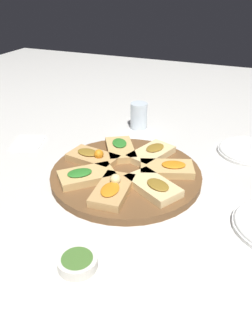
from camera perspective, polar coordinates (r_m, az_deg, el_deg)
name	(u,v)px	position (r m, az deg, el deg)	size (l,w,h in m)	color
ground_plane	(126,178)	(0.95, 0.00, -1.67)	(3.00, 3.00, 0.00)	silver
serving_board	(126,174)	(0.95, 0.00, -1.12)	(0.43, 0.43, 0.02)	brown
focaccia_slice_0	(152,153)	(1.02, 4.46, 2.57)	(0.17, 0.13, 0.03)	#E5C689
focaccia_slice_1	(120,149)	(1.04, -1.01, 3.33)	(0.17, 0.15, 0.03)	tan
focaccia_slice_2	(93,157)	(0.99, -5.76, 1.88)	(0.10, 0.16, 0.04)	tan
focaccia_slice_3	(86,176)	(0.91, -6.96, -1.32)	(0.16, 0.16, 0.03)	tan
focaccia_slice_4	(113,189)	(0.84, -2.34, -3.70)	(0.16, 0.09, 0.04)	tan
focaccia_slice_5	(153,186)	(0.86, 4.77, -3.13)	(0.15, 0.17, 0.03)	#E5C689
focaccia_slice_6	(167,168)	(0.94, 7.20, -0.08)	(0.13, 0.17, 0.03)	tan
plate_left	(249,151)	(1.16, 20.65, 2.80)	(0.20, 0.20, 0.02)	white
water_glass	(139,116)	(1.25, 2.25, 9.06)	(0.06, 0.06, 0.10)	silver
napkin_stack	(28,142)	(1.20, -16.70, 4.32)	(0.12, 0.10, 0.01)	white
dipping_bowl	(77,262)	(0.69, -8.46, -15.88)	(0.08, 0.08, 0.02)	silver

